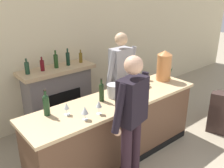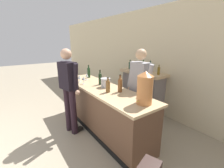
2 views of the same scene
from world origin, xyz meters
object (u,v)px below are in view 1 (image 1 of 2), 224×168
at_px(potted_plant_corner, 166,82).
at_px(wine_glass_front_right, 99,104).
at_px(person_customer, 131,121).
at_px(wine_bottle_port_short, 46,104).
at_px(wine_bottle_chardonnay_pale, 133,79).
at_px(wine_bottle_riesling_slim, 102,91).
at_px(wine_glass_front_left, 66,106).
at_px(wine_glass_by_dispenser, 85,110).
at_px(fireplace_stone, 58,96).
at_px(person_bartender, 121,79).
at_px(wine_bottle_merlot_tall, 137,86).
at_px(ice_bucket_steel, 114,91).
at_px(copper_dispenser, 164,65).

bearing_deg(potted_plant_corner, wine_glass_front_right, -156.51).
bearing_deg(person_customer, wine_bottle_port_short, 130.41).
height_order(wine_bottle_chardonnay_pale, wine_bottle_port_short, wine_bottle_chardonnay_pale).
height_order(wine_bottle_chardonnay_pale, wine_bottle_riesling_slim, wine_bottle_chardonnay_pale).
bearing_deg(wine_glass_front_left, wine_glass_by_dispenser, -66.96).
bearing_deg(potted_plant_corner, fireplace_stone, 173.23).
distance_m(person_bartender, wine_bottle_merlot_tall, 0.66).
relative_size(person_customer, wine_bottle_merlot_tall, 6.13).
distance_m(person_bartender, wine_glass_front_left, 1.43).
height_order(wine_glass_front_right, wine_glass_by_dispenser, wine_glass_front_right).
distance_m(ice_bucket_steel, wine_bottle_riesling_slim, 0.23).
bearing_deg(wine_bottle_merlot_tall, wine_bottle_chardonnay_pale, 59.78).
distance_m(fireplace_stone, wine_glass_front_left, 1.59).
height_order(fireplace_stone, ice_bucket_steel, fireplace_stone).
bearing_deg(wine_glass_by_dispenser, wine_bottle_port_short, 126.60).
relative_size(person_customer, wine_bottle_riesling_slim, 5.40).
height_order(fireplace_stone, wine_glass_front_right, fireplace_stone).
xyz_separation_m(wine_bottle_port_short, wine_glass_by_dispenser, (0.29, -0.40, -0.03)).
relative_size(ice_bucket_steel, wine_glass_front_right, 1.14).
xyz_separation_m(potted_plant_corner, wine_glass_front_left, (-3.31, -1.06, 0.80)).
height_order(potted_plant_corner, wine_bottle_chardonnay_pale, wine_bottle_chardonnay_pale).
height_order(person_customer, wine_glass_by_dispenser, person_customer).
relative_size(wine_bottle_port_short, wine_bottle_merlot_tall, 1.16).
bearing_deg(wine_bottle_riesling_slim, potted_plant_corner, 20.46).
height_order(person_customer, wine_glass_front_right, person_customer).
bearing_deg(wine_bottle_riesling_slim, ice_bucket_steel, -0.15).
xyz_separation_m(potted_plant_corner, wine_bottle_port_short, (-3.50, -0.91, 0.84)).
bearing_deg(wine_glass_by_dispenser, wine_glass_front_right, 2.08).
bearing_deg(wine_glass_by_dispenser, potted_plant_corner, 22.21).
distance_m(fireplace_stone, person_bartender, 1.22).
bearing_deg(wine_glass_by_dispenser, fireplace_stone, 73.26).
distance_m(person_customer, person_bartender, 1.42).
distance_m(wine_glass_front_right, wine_glass_front_left, 0.40).
bearing_deg(ice_bucket_steel, wine_glass_front_right, -149.73).
bearing_deg(wine_bottle_port_short, person_customer, -49.59).
bearing_deg(wine_glass_by_dispenser, person_bartender, 31.17).
relative_size(person_bartender, wine_bottle_port_short, 5.29).
relative_size(wine_bottle_merlot_tall, wine_glass_by_dispenser, 1.68).
bearing_deg(person_bartender, fireplace_stone, 129.68).
height_order(person_customer, wine_bottle_chardonnay_pale, person_customer).
distance_m(wine_bottle_merlot_tall, wine_glass_front_left, 1.12).
bearing_deg(wine_bottle_riesling_slim, wine_bottle_merlot_tall, -16.02).
height_order(wine_bottle_chardonnay_pale, wine_glass_front_left, wine_bottle_chardonnay_pale).
distance_m(person_customer, copper_dispenser, 1.58).
distance_m(ice_bucket_steel, wine_glass_front_right, 0.56).
relative_size(person_bartender, wine_glass_front_left, 10.94).
xyz_separation_m(person_customer, wine_glass_by_dispenser, (-0.38, 0.40, 0.11)).
bearing_deg(copper_dispenser, wine_bottle_chardonnay_pale, 175.81).
distance_m(copper_dispenser, wine_glass_front_left, 1.89).
height_order(fireplace_stone, person_bartender, person_bartender).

